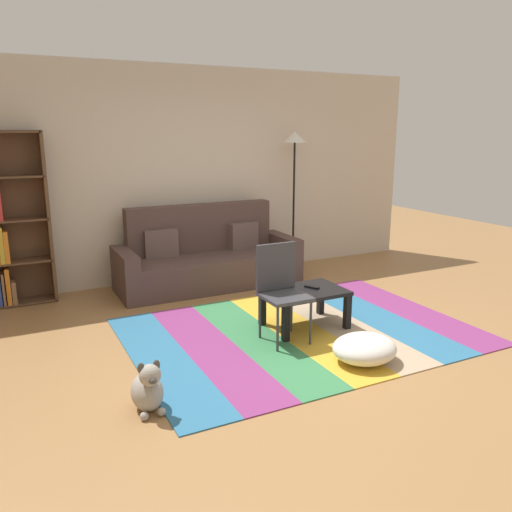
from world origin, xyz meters
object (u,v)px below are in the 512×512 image
Objects in this scene: dog at (148,389)px; folding_chair at (281,284)px; couch at (207,259)px; pouf at (364,349)px; standing_lamp at (294,155)px; coffee_table at (305,296)px; tv_remote at (312,287)px.

folding_chair is at bearing 25.83° from dog.
couch is 1.95m from folding_chair.
pouf is at bearing -82.61° from couch.
standing_lamp is at bearing 44.92° from dog.
pouf is 1.40× the size of dog.
pouf is at bearing -88.32° from coffee_table.
coffee_table is 0.12m from tv_remote.
coffee_table is at bearing 91.68° from pouf.
folding_chair is (-0.45, -0.17, 0.14)m from tv_remote.
couch reaches higher than pouf.
tv_remote is at bearing 10.54° from coffee_table.
standing_lamp is at bearing 36.95° from tv_remote.
standing_lamp reaches higher than pouf.
couch is 2.92× the size of coffee_table.
coffee_table is 2.58m from standing_lamp.
standing_lamp is at bearing 88.92° from folding_chair.
couch is at bearing 121.20° from folding_chair.
couch reaches higher than tv_remote.
pouf is at bearing -109.37° from standing_lamp.
couch is 4.07× the size of pouf.
pouf is 0.97m from tv_remote.
coffee_table is 0.93m from pouf.
folding_chair is at bearing 173.16° from tv_remote.
dog is 0.21× the size of standing_lamp.
coffee_table is 5.16× the size of tv_remote.
dog is at bearing -135.08° from standing_lamp.
couch is 1.19× the size of standing_lamp.
couch reaches higher than dog.
standing_lamp is 12.61× the size of tv_remote.
pouf is (0.35, -2.70, -0.21)m from couch.
pouf is (0.03, -0.91, -0.20)m from coffee_table.
tv_remote is 0.50m from folding_chair.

